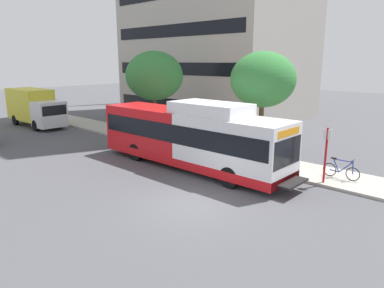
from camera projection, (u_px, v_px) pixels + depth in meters
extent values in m
plane|color=#4C4C51|center=(87.00, 166.00, 19.55)|extent=(120.00, 120.00, 0.00)
cube|color=#A8A399|center=(197.00, 148.00, 23.24)|extent=(3.00, 56.00, 0.14)
cube|color=white|center=(233.00, 145.00, 17.07)|extent=(2.54, 5.80, 2.73)
cube|color=red|center=(153.00, 130.00, 20.89)|extent=(2.54, 5.80, 2.73)
cube|color=red|center=(189.00, 157.00, 19.24)|extent=(2.57, 11.60, 0.44)
cube|color=black|center=(189.00, 130.00, 18.90)|extent=(2.58, 11.25, 0.96)
cube|color=black|center=(287.00, 152.00, 15.15)|extent=(2.34, 0.10, 1.24)
cube|color=orange|center=(288.00, 132.00, 14.94)|extent=(1.91, 0.08, 0.32)
cube|color=white|center=(210.00, 109.00, 17.64)|extent=(2.16, 4.06, 0.60)
cube|color=black|center=(293.00, 183.00, 15.19)|extent=(1.78, 0.60, 0.10)
cylinder|color=black|center=(230.00, 177.00, 16.08)|extent=(0.30, 1.00, 1.00)
cylinder|color=black|center=(257.00, 167.00, 17.70)|extent=(0.30, 1.00, 1.00)
cylinder|color=black|center=(136.00, 152.00, 20.54)|extent=(0.30, 1.00, 1.00)
cylinder|color=black|center=(164.00, 145.00, 22.16)|extent=(0.30, 1.00, 1.00)
cylinder|color=red|center=(326.00, 155.00, 16.19)|extent=(0.10, 0.10, 2.60)
cube|color=white|center=(327.00, 134.00, 15.95)|extent=(0.04, 0.36, 0.48)
torus|color=black|center=(353.00, 174.00, 16.60)|extent=(0.04, 0.66, 0.66)
torus|color=black|center=(330.00, 169.00, 17.33)|extent=(0.04, 0.66, 0.66)
cylinder|color=navy|center=(346.00, 167.00, 16.77)|extent=(0.05, 0.64, 0.64)
cylinder|color=navy|center=(336.00, 165.00, 17.07)|extent=(0.05, 0.34, 0.62)
cylinder|color=navy|center=(343.00, 161.00, 16.80)|extent=(0.05, 0.90, 0.05)
cylinder|color=navy|center=(334.00, 171.00, 17.18)|extent=(0.05, 0.45, 0.08)
cylinder|color=navy|center=(353.00, 167.00, 16.54)|extent=(0.05, 0.10, 0.67)
cylinder|color=black|center=(353.00, 160.00, 16.48)|extent=(0.52, 0.03, 0.03)
cube|color=black|center=(334.00, 158.00, 17.09)|extent=(0.12, 0.24, 0.06)
cylinder|color=#4C3823|center=(261.00, 131.00, 20.50)|extent=(0.28, 0.28, 3.14)
ellipsoid|color=#337A38|center=(263.00, 80.00, 19.82)|extent=(3.68, 3.68, 3.13)
cylinder|color=#4C3823|center=(155.00, 116.00, 26.91)|extent=(0.28, 0.28, 2.86)
ellipsoid|color=#337A38|center=(154.00, 76.00, 26.22)|extent=(4.27, 4.27, 3.63)
cube|color=silver|center=(49.00, 114.00, 29.41)|extent=(2.30, 2.00, 2.10)
cube|color=yellow|center=(30.00, 104.00, 31.59)|extent=(2.30, 5.00, 2.70)
cube|color=black|center=(54.00, 110.00, 28.68)|extent=(2.07, 0.08, 0.80)
cylinder|color=black|center=(36.00, 126.00, 29.17)|extent=(0.26, 0.92, 0.92)
cylinder|color=black|center=(59.00, 122.00, 30.64)|extent=(0.26, 0.92, 0.92)
cylinder|color=black|center=(15.00, 120.00, 31.89)|extent=(0.26, 0.92, 0.92)
cylinder|color=black|center=(38.00, 117.00, 33.37)|extent=(0.26, 0.92, 0.92)
cube|color=black|center=(217.00, 100.00, 37.56)|extent=(12.94, 15.50, 1.10)
cube|color=black|center=(218.00, 68.00, 36.80)|extent=(12.94, 15.50, 1.10)
cube|color=black|center=(218.00, 34.00, 36.03)|extent=(12.94, 15.50, 1.10)
cube|color=black|center=(219.00, 0.00, 35.27)|extent=(12.94, 15.50, 1.10)
cylinder|color=#B7B7BC|center=(168.00, 74.00, 50.10)|extent=(1.10, 1.10, 7.85)
cylinder|color=#B7B7BC|center=(167.00, 15.00, 48.30)|extent=(0.91, 0.91, 7.85)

